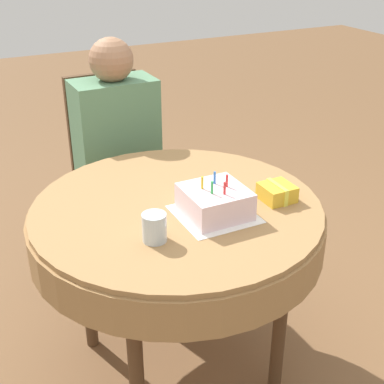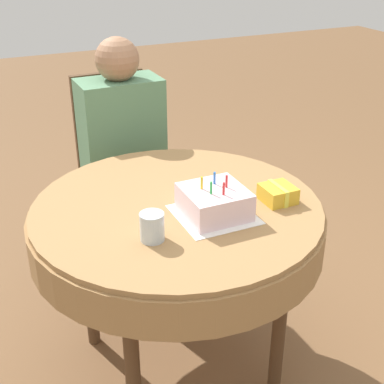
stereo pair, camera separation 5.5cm
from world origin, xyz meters
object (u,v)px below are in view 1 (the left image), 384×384
at_px(person, 118,140).
at_px(gift_box, 277,192).
at_px(chair, 114,170).
at_px(birthday_cake, 215,202).
at_px(drinking_glass, 154,227).

relative_size(person, gift_box, 10.28).
relative_size(chair, birthday_cake, 4.88).
bearing_deg(chair, birthday_cake, -88.92).
distance_m(birthday_cake, gift_box, 0.25).
distance_m(chair, birthday_cake, 1.02).
xyz_separation_m(chair, drinking_glass, (-0.21, -1.04, 0.27)).
xyz_separation_m(chair, person, (0.00, -0.10, 0.19)).
distance_m(chair, drinking_glass, 1.10).
bearing_deg(birthday_cake, gift_box, -1.09).
height_order(birthday_cake, gift_box, birthday_cake).
bearing_deg(gift_box, birthday_cake, 178.91).
height_order(person, gift_box, person).
height_order(chair, birthday_cake, chair).
xyz_separation_m(birthday_cake, drinking_glass, (-0.24, -0.06, -0.00)).
distance_m(chair, gift_box, 1.06).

